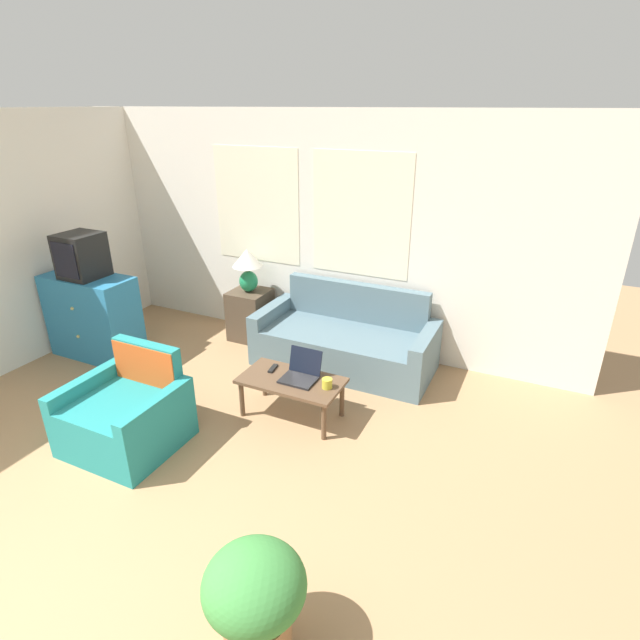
% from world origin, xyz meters
% --- Properties ---
extents(wall_back, '(6.13, 0.06, 2.60)m').
position_xyz_m(wall_back, '(-0.00, 4.21, 1.31)').
color(wall_back, white).
rests_on(wall_back, ground_plane).
extents(couch, '(1.90, 0.84, 0.84)m').
position_xyz_m(couch, '(0.60, 3.77, 0.26)').
color(couch, slate).
rests_on(couch, ground_plane).
extents(armchair, '(0.86, 0.79, 0.80)m').
position_xyz_m(armchair, '(-0.50, 1.71, 0.26)').
color(armchair, teal).
rests_on(armchair, ground_plane).
extents(tv_dresser, '(1.01, 0.49, 0.93)m').
position_xyz_m(tv_dresser, '(-2.01, 2.76, 0.47)').
color(tv_dresser, teal).
rests_on(tv_dresser, ground_plane).
extents(television, '(0.40, 0.41, 0.47)m').
position_xyz_m(television, '(-2.01, 2.76, 1.17)').
color(television, black).
rests_on(television, tv_dresser).
extents(side_table, '(0.44, 0.44, 0.60)m').
position_xyz_m(side_table, '(-0.69, 3.88, 0.30)').
color(side_table, '#4C3D2D').
rests_on(side_table, ground_plane).
extents(table_lamp, '(0.35, 0.35, 0.51)m').
position_xyz_m(table_lamp, '(-0.69, 3.88, 0.92)').
color(table_lamp, '#1E8451').
rests_on(table_lamp, side_table).
extents(coffee_table, '(0.92, 0.49, 0.38)m').
position_xyz_m(coffee_table, '(0.55, 2.63, 0.33)').
color(coffee_table, brown).
rests_on(coffee_table, ground_plane).
extents(laptop, '(0.31, 0.30, 0.25)m').
position_xyz_m(laptop, '(0.62, 2.68, 0.44)').
color(laptop, black).
rests_on(laptop, coffee_table).
extents(cup_navy, '(0.09, 0.09, 0.09)m').
position_xyz_m(cup_navy, '(0.90, 2.63, 0.43)').
color(cup_navy, gold).
rests_on(cup_navy, coffee_table).
extents(tv_remote, '(0.06, 0.15, 0.02)m').
position_xyz_m(tv_remote, '(0.31, 2.71, 0.39)').
color(tv_remote, black).
rests_on(tv_remote, coffee_table).
extents(potted_plant, '(0.52, 0.52, 0.66)m').
position_xyz_m(potted_plant, '(1.40, 0.67, 0.39)').
color(potted_plant, '#996B42').
rests_on(potted_plant, ground_plane).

